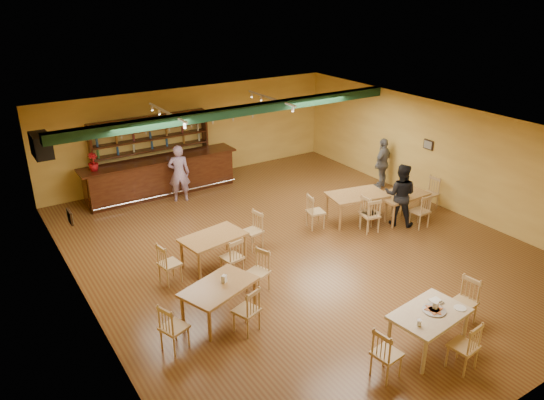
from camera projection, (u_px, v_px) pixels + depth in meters
floor at (297, 248)px, 12.82m from camera, size 12.00×12.00×0.00m
ceiling_beam at (239, 111)px, 13.86m from camera, size 10.00×0.30×0.25m
track_rail_left at (167, 113)px, 13.40m from camera, size 0.05×2.50×0.05m
track_rail_right at (271, 98)px, 14.99m from camera, size 0.05×2.50×0.05m
ac_unit at (42, 145)px, 12.76m from camera, size 0.34×0.70×0.48m
picture_left at (70, 217)px, 10.46m from camera, size 0.04×0.34×0.28m
picture_right at (428, 145)px, 15.01m from camera, size 0.04×0.34×0.28m
bar_counter at (161, 176)px, 15.85m from camera, size 4.81×0.85×1.13m
back_bar_hutch at (152, 153)px, 16.11m from camera, size 3.72×0.40×2.28m
poinsettia at (93, 162)px, 14.55m from camera, size 0.37×0.37×0.51m
dining_table_a at (214, 250)px, 11.95m from camera, size 1.57×1.09×0.72m
dining_table_b at (356, 207)px, 14.13m from camera, size 1.71×1.22×0.78m
dining_table_c at (220, 301)px, 10.05m from camera, size 1.66×1.31×0.73m
dining_table_d at (400, 206)px, 14.28m from camera, size 1.45×0.89×0.72m
near_table at (428, 330)px, 9.21m from camera, size 1.49×1.05×0.74m
pizza_tray at (434, 310)px, 9.11m from camera, size 0.49×0.49×0.01m
parmesan_shaker at (419, 323)px, 8.71m from camera, size 0.08×0.08×0.11m
napkin_stack at (435, 300)px, 9.39m from camera, size 0.21×0.16×0.03m
pizza_server at (438, 306)px, 9.22m from camera, size 0.33×0.12×0.00m
side_plate at (460, 308)px, 9.18m from camera, size 0.24×0.24×0.01m
patron_bar at (179, 173)px, 15.22m from camera, size 0.73×0.60×1.72m
patron_right_a at (400, 195)px, 13.73m from camera, size 1.02×1.05×1.71m
patron_right_b at (383, 163)px, 16.25m from camera, size 1.02×0.69×1.60m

